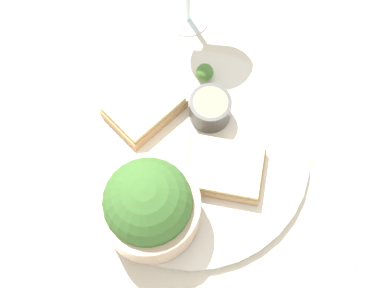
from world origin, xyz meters
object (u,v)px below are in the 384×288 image
at_px(salad_bowl, 149,206).
at_px(cheese_toast_far, 224,169).
at_px(sauce_ramekin, 210,108).
at_px(cheese_toast_near, 144,107).

relative_size(salad_bowl, cheese_toast_far, 0.98).
height_order(sauce_ramekin, cheese_toast_near, sauce_ramekin).
relative_size(salad_bowl, sauce_ramekin, 2.17).
distance_m(sauce_ramekin, cheese_toast_far, 0.08).
bearing_deg(cheese_toast_far, sauce_ramekin, -99.74).
bearing_deg(cheese_toast_far, cheese_toast_near, -61.25).
xyz_separation_m(salad_bowl, sauce_ramekin, (-0.12, -0.10, -0.03)).
distance_m(salad_bowl, cheese_toast_far, 0.11).
height_order(cheese_toast_near, cheese_toast_far, same).
distance_m(salad_bowl, cheese_toast_near, 0.15).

